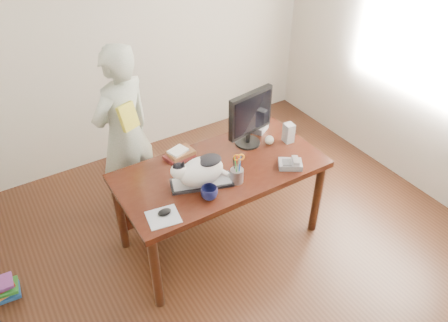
% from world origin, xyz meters
% --- Properties ---
extents(room, '(4.50, 4.50, 4.50)m').
position_xyz_m(room, '(0.00, 0.00, 1.35)').
color(room, black).
rests_on(room, ground).
extents(desk, '(1.60, 0.80, 0.75)m').
position_xyz_m(desk, '(0.00, 0.68, 0.60)').
color(desk, black).
rests_on(desk, ground).
extents(keyboard, '(0.48, 0.31, 0.03)m').
position_xyz_m(keyboard, '(-0.21, 0.51, 0.76)').
color(keyboard, black).
rests_on(keyboard, desk).
extents(cat, '(0.44, 0.31, 0.25)m').
position_xyz_m(cat, '(-0.23, 0.51, 0.88)').
color(cat, white).
rests_on(cat, keyboard).
extents(monitor, '(0.43, 0.24, 0.48)m').
position_xyz_m(monitor, '(0.37, 0.75, 1.02)').
color(monitor, black).
rests_on(monitor, desk).
extents(pen_cup, '(0.13, 0.13, 0.25)m').
position_xyz_m(pen_cup, '(0.02, 0.40, 0.82)').
color(pen_cup, '#95959A').
rests_on(pen_cup, desk).
extents(mousepad, '(0.24, 0.22, 0.00)m').
position_xyz_m(mousepad, '(-0.61, 0.34, 0.75)').
color(mousepad, '#AEB3BA').
rests_on(mousepad, desk).
extents(mouse, '(0.10, 0.08, 0.04)m').
position_xyz_m(mouse, '(-0.59, 0.36, 0.77)').
color(mouse, black).
rests_on(mouse, mousepad).
extents(coffee_mug, '(0.17, 0.17, 0.09)m').
position_xyz_m(coffee_mug, '(-0.25, 0.35, 0.80)').
color(coffee_mug, black).
rests_on(coffee_mug, desk).
extents(phone, '(0.22, 0.20, 0.08)m').
position_xyz_m(phone, '(0.47, 0.33, 0.78)').
color(phone, slate).
rests_on(phone, desk).
extents(speaker, '(0.08, 0.09, 0.16)m').
position_xyz_m(speaker, '(0.67, 0.62, 0.83)').
color(speaker, '#98989A').
rests_on(speaker, desk).
extents(baseball, '(0.08, 0.08, 0.08)m').
position_xyz_m(baseball, '(0.52, 0.67, 0.79)').
color(baseball, '#EDE8CE').
rests_on(baseball, desk).
extents(book_stack, '(0.25, 0.20, 0.08)m').
position_xyz_m(book_stack, '(-0.20, 0.88, 0.79)').
color(book_stack, '#4C1514').
rests_on(book_stack, desk).
extents(calculator, '(0.23, 0.25, 0.06)m').
position_xyz_m(calculator, '(0.54, 0.92, 0.78)').
color(calculator, slate).
rests_on(calculator, desk).
extents(person, '(0.68, 0.57, 1.58)m').
position_xyz_m(person, '(-0.47, 1.37, 0.79)').
color(person, beige).
rests_on(person, ground).
extents(held_book, '(0.17, 0.14, 0.21)m').
position_xyz_m(held_book, '(-0.47, 1.20, 1.05)').
color(held_book, gold).
rests_on(held_book, person).
extents(book_pile_b, '(0.26, 0.20, 0.15)m').
position_xyz_m(book_pile_b, '(-1.72, 0.95, 0.07)').
color(book_pile_b, '#17488E').
rests_on(book_pile_b, ground).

